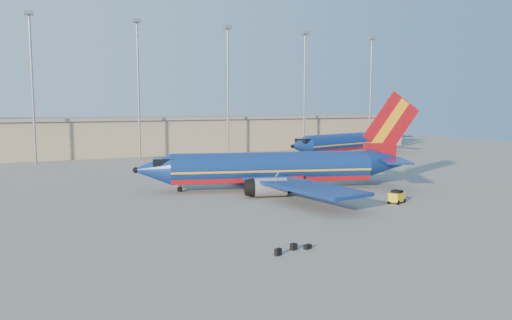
# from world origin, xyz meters

# --- Properties ---
(ground) EXTENTS (220.00, 220.00, 0.00)m
(ground) POSITION_xyz_m (0.00, 0.00, 0.00)
(ground) COLOR slate
(ground) RESTS_ON ground
(terminal_building) EXTENTS (122.00, 16.00, 8.50)m
(terminal_building) POSITION_xyz_m (10.00, 58.00, 4.32)
(terminal_building) COLOR #88715D
(terminal_building) RESTS_ON ground
(light_mast_row) EXTENTS (101.60, 1.60, 28.65)m
(light_mast_row) POSITION_xyz_m (5.00, 46.00, 17.55)
(light_mast_row) COLOR gray
(light_mast_row) RESTS_ON ground
(aircraft_main) EXTENTS (37.78, 35.80, 13.13)m
(aircraft_main) POSITION_xyz_m (3.01, 0.29, 2.81)
(aircraft_main) COLOR navy
(aircraft_main) RESTS_ON ground
(aircraft_second) EXTENTS (37.12, 18.68, 12.91)m
(aircraft_second) POSITION_xyz_m (39.61, 34.46, 2.96)
(aircraft_second) COLOR navy
(aircraft_second) RESTS_ON ground
(baggage_tug) EXTENTS (2.43, 1.98, 1.51)m
(baggage_tug) POSITION_xyz_m (10.65, -14.21, 0.79)
(baggage_tug) COLOR yellow
(baggage_tug) RESTS_ON ground
(luggage_pile) EXTENTS (3.57, 1.30, 0.54)m
(luggage_pile) POSITION_xyz_m (-9.65, -25.38, 0.23)
(luggage_pile) COLOR black
(luggage_pile) RESTS_ON ground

